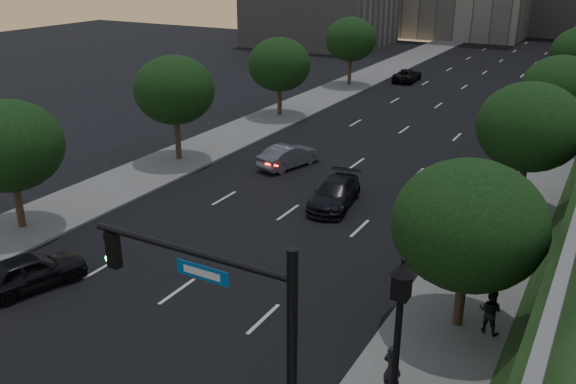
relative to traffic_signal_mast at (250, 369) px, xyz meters
The scene contains 21 objects.
ground 8.72m from the traffic_signal_mast, 168.20° to the left, with size 160.00×160.00×0.00m, color black.
road_surface 32.76m from the traffic_signal_mast, 103.76° to the left, with size 16.00×140.00×0.02m, color black.
sidewalk_right 31.92m from the traffic_signal_mast, 85.47° to the left, with size 4.50×140.00×0.15m, color slate.
sidewalk_left 36.56m from the traffic_signal_mast, 119.64° to the left, with size 4.50×140.00×0.15m, color slate.
tree_right_a 9.96m from the traffic_signal_mast, 75.11° to the left, with size 5.20×5.20×6.24m.
tree_right_b 21.78m from the traffic_signal_mast, 83.25° to the left, with size 5.20×5.20×6.74m.
tree_right_c 34.71m from the traffic_signal_mast, 85.78° to the left, with size 5.20×5.20×6.24m.
tree_left_a 19.59m from the traffic_signal_mast, 157.11° to the left, with size 5.00×5.00×6.34m.
tree_left_b 26.67m from the traffic_signal_mast, 132.61° to the left, with size 5.00×5.00×6.71m.
tree_left_c 37.28m from the traffic_signal_mast, 118.95° to the left, with size 5.00×5.00×6.34m.
tree_left_d 50.00m from the traffic_signal_mast, 111.16° to the left, with size 5.00×5.00×6.71m.
traffic_signal_mast is the anchor object (origin of this frame).
street_lamp 4.19m from the traffic_signal_mast, 54.41° to the left, with size 0.64×0.64×5.62m.
sedan_near_left 13.94m from the traffic_signal_mast, 162.73° to the left, with size 1.75×4.35×1.48m, color black.
sedan_mid_left 24.87m from the traffic_signal_mast, 117.09° to the left, with size 1.50×4.30×1.42m, color slate.
sedan_far_left 53.50m from the traffic_signal_mast, 104.87° to the left, with size 2.13×4.63×1.29m, color black.
sedan_near_right 18.91m from the traffic_signal_mast, 108.98° to the left, with size 1.95×4.80×1.39m, color black.
sedan_far_right 40.09m from the traffic_signal_mast, 91.65° to the left, with size 1.90×4.73×1.61m, color #56585E.
pedestrian_a 5.82m from the traffic_signal_mast, 69.83° to the left, with size 0.63×0.42×1.74m, color black.
pedestrian_b 10.63m from the traffic_signal_mast, 69.41° to the left, with size 0.80×0.62×1.65m, color black.
pedestrian_c 13.36m from the traffic_signal_mast, 79.76° to the left, with size 1.12×0.47×1.92m, color black.
Camera 1 is at (14.07, -11.16, 12.52)m, focal length 38.00 mm.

